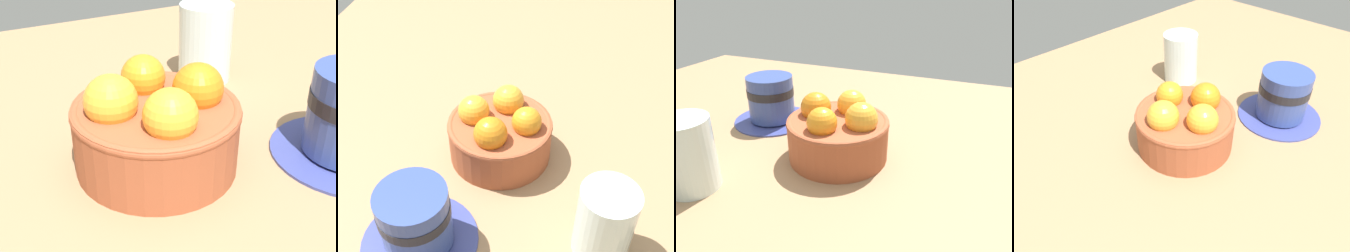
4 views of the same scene
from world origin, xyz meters
The scene contains 4 objects.
ground_plane centered at (0.00, 0.00, -2.24)cm, with size 132.33×96.59×4.48cm, color #997551.
terracotta_bowl centered at (0.01, 0.04, 4.32)cm, with size 15.71×15.71×9.93cm.
coffee_cup centered at (-17.45, 7.46, 4.33)cm, with size 14.86×14.86×9.07cm.
water_glass centered at (-14.77, -15.01, 5.06)cm, with size 6.97×6.97×10.11cm, color silver.
Camera 4 is at (28.76, 26.52, 35.41)cm, focal length 33.73 mm.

